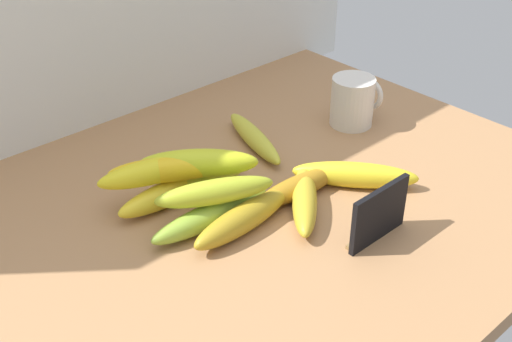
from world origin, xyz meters
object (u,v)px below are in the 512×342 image
chalkboard_sign (379,216)px  banana_2 (243,219)px  banana_0 (171,192)px  banana_1 (305,200)px  banana_9 (158,170)px  banana_10 (170,169)px  banana_5 (203,180)px  banana_8 (216,193)px  banana_7 (211,215)px  banana_11 (198,163)px  coffee_mug (353,101)px  banana_3 (254,138)px  banana_4 (355,175)px  banana_6 (299,187)px

chalkboard_sign → banana_2: 18.86cm
chalkboard_sign → banana_0: (-16.05, 26.24, -1.90)cm
banana_1 → banana_2: banana_2 is taller
banana_9 → banana_10: 1.75cm
banana_2 → banana_5: bearing=80.2°
banana_8 → banana_10: banana_10 is taller
banana_7 → banana_0: bearing=95.5°
chalkboard_sign → banana_8: 22.72cm
chalkboard_sign → banana_11: same height
banana_10 → banana_11: banana_11 is taller
banana_11 → banana_5: bearing=37.8°
coffee_mug → banana_8: size_ratio=0.54×
chalkboard_sign → banana_11: bearing=116.1°
banana_7 → banana_9: banana_9 is taller
banana_9 → banana_0: bearing=-39.2°
chalkboard_sign → banana_3: 31.00cm
banana_9 → banana_10: (1.47, -0.95, 0.01)cm
banana_1 → coffee_mug: bearing=26.9°
banana_3 → banana_4: size_ratio=0.96×
banana_11 → banana_6: bearing=-41.5°
coffee_mug → banana_6: size_ratio=0.56×
banana_0 → banana_3: 21.12cm
banana_1 → banana_5: (-7.88, 14.23, 0.14)cm
banana_11 → banana_0: bearing=156.8°
banana_8 → banana_11: bearing=71.0°
banana_4 → banana_10: 28.72cm
banana_5 → chalkboard_sign: bearing=-67.7°
banana_6 → banana_11: bearing=138.5°
banana_4 → banana_6: banana_4 is taller
banana_11 → banana_7: bearing=-115.2°
banana_10 → coffee_mug: bearing=-2.4°
coffee_mug → banana_4: bearing=-138.3°
coffee_mug → banana_5: coffee_mug is taller
banana_7 → banana_4: bearing=-16.8°
banana_2 → banana_4: size_ratio=0.92×
banana_5 → banana_11: bearing=-142.2°
chalkboard_sign → banana_10: bearing=121.1°
banana_6 → banana_9: 21.34cm
chalkboard_sign → banana_0: chalkboard_sign is taller
banana_1 → banana_8: bearing=153.0°
banana_3 → banana_6: (-5.38, -16.01, 0.16)cm
banana_2 → banana_8: size_ratio=1.06×
banana_8 → banana_3: bearing=34.5°
chalkboard_sign → banana_4: bearing=53.8°
coffee_mug → banana_7: (-38.85, -7.04, -2.65)cm
banana_5 → banana_9: (-6.83, 1.66, 3.86)cm
coffee_mug → banana_3: bearing=163.0°
banana_3 → banana_1: bearing=-110.8°
chalkboard_sign → banana_2: bearing=132.1°
banana_4 → banana_7: size_ratio=0.99×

